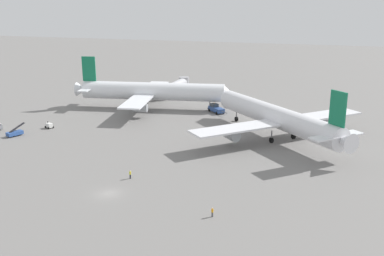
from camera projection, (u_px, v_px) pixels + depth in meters
name	position (u px, v px, depth m)	size (l,w,h in m)	color
ground_plane	(109.00, 194.00, 80.76)	(600.00, 600.00, 0.00)	slate
airliner_at_gate_left	(152.00, 92.00, 142.86)	(50.96, 43.08, 16.30)	white
airliner_being_pushed	(277.00, 117.00, 111.86)	(40.36, 40.35, 15.57)	silver
pushback_tug	(216.00, 109.00, 138.61)	(7.62, 7.65, 2.88)	#2D4C8C
gse_belt_loader_portside	(15.00, 133.00, 114.72)	(3.17, 5.03, 3.02)	#2D5199
gse_gpu_cart_small	(49.00, 125.00, 121.69)	(2.56, 2.30, 1.90)	silver
ground_crew_wing_walker_right	(212.00, 212.00, 71.87)	(0.36, 0.36, 1.62)	#4C4C51
ground_crew_marshaller_foreground	(130.00, 174.00, 87.26)	(0.39, 0.44, 1.72)	black
jet_bridge	(179.00, 84.00, 163.95)	(3.84, 16.10, 5.73)	#B7B7BC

